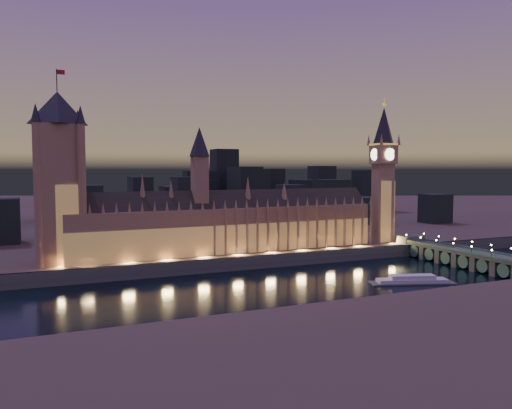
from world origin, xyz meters
name	(u,v)px	position (x,y,z in m)	size (l,w,h in m)	color
ground_plane	(288,283)	(0.00, 0.00, 0.00)	(2000.00, 2000.00, 0.00)	black
north_bank	(130,207)	(0.00, 520.00, 4.00)	(2000.00, 960.00, 8.00)	#4B3B31
embankment_wall	(258,262)	(0.00, 41.00, 4.00)	(2000.00, 2.50, 8.00)	#434A4A
palace_of_westminster	(229,223)	(-10.56, 61.74, 26.37)	(202.00, 26.99, 78.00)	#A07A58
victoria_tower	(59,169)	(-110.00, 61.91, 60.53)	(31.68, 31.68, 106.53)	#A07A58
elizabeth_tower	(383,162)	(108.00, 61.92, 65.37)	(18.00, 18.00, 103.12)	#A07A58
westminster_bridge	(463,257)	(119.51, -3.46, 6.00)	(16.51, 113.00, 15.90)	#434A4A
river_boat	(412,280)	(59.51, -27.28, 1.56)	(45.75, 24.34, 4.50)	#434A4A
city_backdrop	(203,198)	(29.08, 247.22, 31.16)	(493.61, 215.63, 88.13)	black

